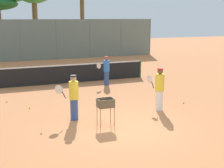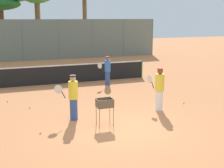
# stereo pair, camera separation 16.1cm
# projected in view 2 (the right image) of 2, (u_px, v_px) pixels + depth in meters

# --- Properties ---
(ground_plane) EXTENTS (80.00, 80.00, 0.00)m
(ground_plane) POSITION_uv_depth(u_px,v_px,m) (124.00, 129.00, 10.62)
(ground_plane) COLOR #D37F4C
(tennis_net) EXTENTS (9.39, 0.10, 1.07)m
(tennis_net) POSITION_uv_depth(u_px,v_px,m) (69.00, 73.00, 17.88)
(tennis_net) COLOR #26592D
(tennis_net) RESTS_ON ground_plane
(back_fence) EXTENTS (21.94, 0.08, 3.52)m
(back_fence) POSITION_uv_depth(u_px,v_px,m) (41.00, 40.00, 27.11)
(back_fence) COLOR slate
(back_fence) RESTS_ON ground_plane
(player_white_outfit) EXTENTS (0.86, 0.38, 1.61)m
(player_white_outfit) POSITION_uv_depth(u_px,v_px,m) (107.00, 70.00, 17.27)
(player_white_outfit) COLOR #334C8C
(player_white_outfit) RESTS_ON ground_plane
(player_red_cap) EXTENTS (0.89, 0.35, 1.68)m
(player_red_cap) POSITION_uv_depth(u_px,v_px,m) (73.00, 97.00, 11.40)
(player_red_cap) COLOR #334C8C
(player_red_cap) RESTS_ON ground_plane
(player_yellow_shirt) EXTENTS (0.47, 0.87, 1.74)m
(player_yellow_shirt) POSITION_uv_depth(u_px,v_px,m) (159.00, 89.00, 12.55)
(player_yellow_shirt) COLOR white
(player_yellow_shirt) RESTS_ON ground_plane
(ball_cart) EXTENTS (0.56, 0.41, 0.98)m
(ball_cart) POSITION_uv_depth(u_px,v_px,m) (104.00, 105.00, 10.79)
(ball_cart) COLOR brown
(ball_cart) RESTS_ON ground_plane
(tennis_ball_0) EXTENTS (0.07, 0.07, 0.07)m
(tennis_ball_0) POSITION_uv_depth(u_px,v_px,m) (8.00, 101.00, 13.98)
(tennis_ball_0) COLOR #D1E54C
(tennis_ball_0) RESTS_ON ground_plane
(tennis_ball_1) EXTENTS (0.07, 0.07, 0.07)m
(tennis_ball_1) POSITION_uv_depth(u_px,v_px,m) (113.00, 83.00, 17.74)
(tennis_ball_1) COLOR #D1E54C
(tennis_ball_1) RESTS_ON ground_plane
(tennis_ball_2) EXTENTS (0.07, 0.07, 0.07)m
(tennis_ball_2) POSITION_uv_depth(u_px,v_px,m) (40.00, 133.00, 10.18)
(tennis_ball_2) COLOR #D1E54C
(tennis_ball_2) RESTS_ON ground_plane
(tennis_ball_3) EXTENTS (0.07, 0.07, 0.07)m
(tennis_ball_3) POSITION_uv_depth(u_px,v_px,m) (30.00, 108.00, 13.00)
(tennis_ball_3) COLOR #D1E54C
(tennis_ball_3) RESTS_ON ground_plane
(tennis_ball_4) EXTENTS (0.07, 0.07, 0.07)m
(tennis_ball_4) POSITION_uv_depth(u_px,v_px,m) (184.00, 103.00, 13.69)
(tennis_ball_4) COLOR #D1E54C
(tennis_ball_4) RESTS_ON ground_plane
(parked_car) EXTENTS (4.20, 1.70, 1.60)m
(parked_car) POSITION_uv_depth(u_px,v_px,m) (16.00, 48.00, 30.92)
(parked_car) COLOR white
(parked_car) RESTS_ON ground_plane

